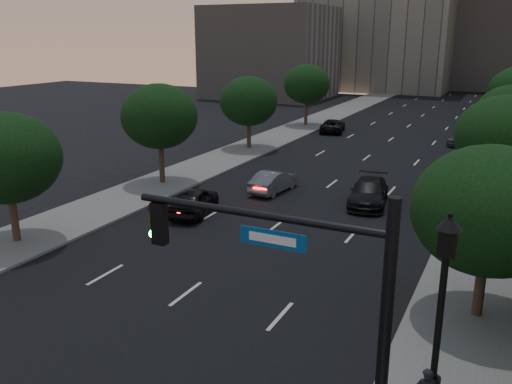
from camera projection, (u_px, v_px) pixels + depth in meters
The scene contains 21 objects.
ground at pixel (97, 361), 16.70m from camera, with size 160.00×160.00×0.00m, color black.
road_surface at pixel (360, 163), 42.61m from camera, with size 16.00×140.00×0.02m, color black.
sidewalk_right at pixel (502, 176), 38.29m from camera, with size 4.50×140.00×0.15m, color slate.
sidewalk_left at pixel (244, 150), 46.89m from camera, with size 4.50×140.00×0.15m, color slate.
office_block_mid at pixel (503, 16), 98.65m from camera, with size 22.00×18.00×26.00m, color gray.
office_block_filler at pixel (270, 53), 86.12m from camera, with size 18.00×16.00×14.00m, color gray.
tree_right_a at pixel (489, 210), 18.16m from camera, with size 5.20×5.20×6.24m.
tree_right_b at pixel (505, 137), 28.39m from camera, with size 5.20×5.20×6.74m.
tree_right_c at pixel (511, 115), 39.76m from camera, with size 5.20×5.20×6.24m.
tree_left_a at pixel (6, 158), 25.03m from camera, with size 5.00×5.00×6.34m.
tree_left_b at pixel (159, 116), 35.29m from camera, with size 5.00×5.00×6.71m.
tree_left_c at pixel (249, 101), 46.62m from camera, with size 5.00×5.00×6.34m.
tree_left_d at pixel (307, 84), 58.61m from camera, with size 5.00×5.00×6.71m.
traffic_signal_mast at pixel (328, 351), 10.70m from camera, with size 5.68×0.56×7.00m.
street_lamp at pixel (439, 323), 13.77m from camera, with size 0.64×0.64×5.62m.
sedan_near_left at pixel (194, 201), 30.28m from camera, with size 1.81×4.50×1.53m, color black.
sedan_mid_left at pixel (274, 181), 34.58m from camera, with size 1.47×4.22×1.39m, color slate.
sedan_far_left at pixel (333, 126), 55.95m from camera, with size 2.23×4.83×1.34m, color black.
sedan_near_right at pixel (369, 192), 31.97m from camera, with size 2.08×5.11×1.48m, color black.
sedan_far_right at pixel (464, 138), 49.09m from camera, with size 1.67×4.15×1.41m, color #56595C.
pedestrian_c at pixel (464, 224), 26.18m from camera, with size 0.89×0.37×1.52m, color black.
Camera 1 is at (10.79, -10.96, 9.68)m, focal length 38.00 mm.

